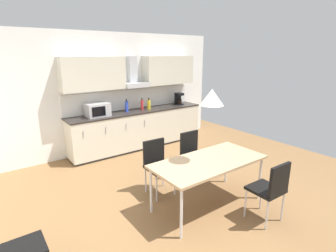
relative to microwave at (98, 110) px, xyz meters
name	(u,v)px	position (x,y,z in m)	size (l,w,h in m)	color
ground_plane	(182,205)	(0.23, -2.57, -1.05)	(7.62, 8.58, 0.02)	brown
wall_back	(101,94)	(0.23, 0.34, 0.28)	(6.10, 0.10, 2.65)	white
kitchen_counter	(139,129)	(0.98, 0.00, -0.59)	(3.31, 0.61, 0.90)	#333333
backsplash_tile	(132,99)	(0.98, 0.28, 0.09)	(3.29, 0.02, 0.46)	silver
upper_wall_cabinets	(134,72)	(0.98, 0.13, 0.74)	(3.29, 0.40, 0.69)	beige
microwave	(98,110)	(0.00, 0.00, 0.00)	(0.48, 0.35, 0.28)	#ADADB2
coffee_maker	(179,99)	(2.21, 0.03, 0.01)	(0.18, 0.19, 0.30)	black
bottle_yellow	(149,104)	(1.26, -0.03, -0.02)	(0.08, 0.08, 0.27)	yellow
bottle_red	(142,105)	(1.10, 0.02, -0.02)	(0.07, 0.07, 0.28)	red
bottle_blue	(127,106)	(0.71, 0.05, -0.01)	(0.07, 0.07, 0.29)	blue
dining_table	(209,163)	(0.53, -2.80, -0.36)	(1.68, 0.79, 0.72)	tan
chair_far_left	(157,161)	(0.15, -2.02, -0.51)	(0.41, 0.41, 0.87)	black
chair_far_right	(192,151)	(0.90, -2.02, -0.51)	(0.41, 0.41, 0.87)	black
chair_near_right	(272,186)	(0.90, -3.58, -0.51)	(0.41, 0.41, 0.87)	black
pendant_lamp	(212,97)	(0.53, -2.80, 0.59)	(0.32, 0.32, 0.22)	silver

